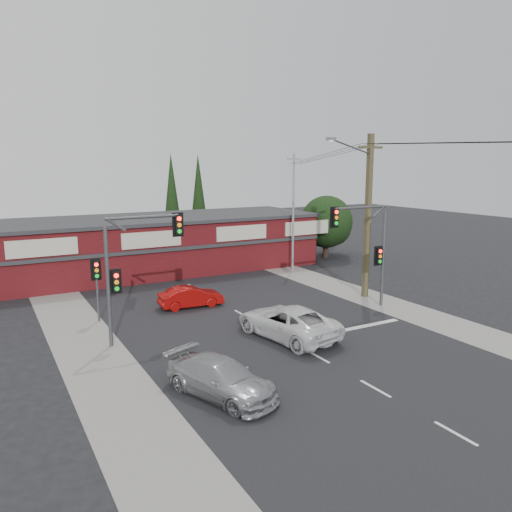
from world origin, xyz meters
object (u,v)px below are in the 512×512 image
red_sedan (191,297)px  silver_suv (221,378)px  shop_building (149,244)px  utility_pole (366,211)px  white_suv (287,322)px

red_sedan → silver_suv: bearing=167.1°
silver_suv → shop_building: shop_building is taller
silver_suv → red_sedan: size_ratio=1.24×
red_sedan → utility_pole: utility_pole is taller
shop_building → white_suv: bearing=-86.2°
white_suv → red_sedan: size_ratio=1.50×
white_suv → shop_building: size_ratio=0.20×
white_suv → utility_pole: 10.16m
white_suv → silver_suv: size_ratio=1.21×
white_suv → red_sedan: 7.39m
silver_suv → red_sedan: (3.32, 11.13, -0.06)m
red_sedan → utility_pole: bearing=-103.5°
silver_suv → white_suv: bearing=17.0°
silver_suv → shop_building: size_ratio=0.17×
utility_pole → shop_building: bearing=123.8°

